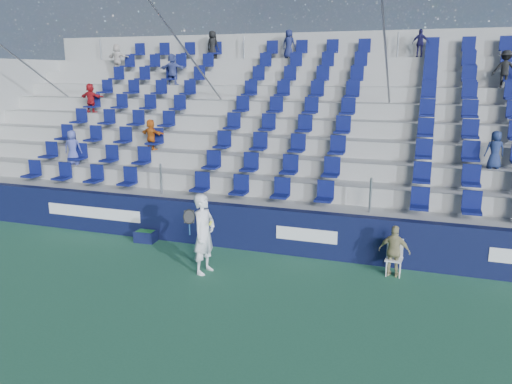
# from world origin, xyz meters

# --- Properties ---
(ground) EXTENTS (70.00, 70.00, 0.00)m
(ground) POSITION_xyz_m (0.00, 0.00, 0.00)
(ground) COLOR #2D6949
(ground) RESTS_ON ground
(sponsor_wall) EXTENTS (24.00, 0.32, 1.20)m
(sponsor_wall) POSITION_xyz_m (0.00, 3.15, 0.60)
(sponsor_wall) COLOR #0F1437
(sponsor_wall) RESTS_ON ground
(grandstand) EXTENTS (24.00, 8.17, 6.63)m
(grandstand) POSITION_xyz_m (-0.01, 8.24, 2.13)
(grandstand) COLOR #9A9A95
(grandstand) RESTS_ON ground
(tennis_player) EXTENTS (0.69, 0.77, 1.94)m
(tennis_player) POSITION_xyz_m (-0.58, 1.27, 0.97)
(tennis_player) COLOR white
(tennis_player) RESTS_ON ground
(line_judge_chair) EXTENTS (0.41, 0.42, 0.87)m
(line_judge_chair) POSITION_xyz_m (3.73, 2.64, 0.49)
(line_judge_chair) COLOR white
(line_judge_chair) RESTS_ON ground
(line_judge) EXTENTS (0.76, 0.38, 1.24)m
(line_judge) POSITION_xyz_m (3.73, 2.50, 0.62)
(line_judge) COLOR tan
(line_judge) RESTS_ON ground
(ball_bin) EXTENTS (0.60, 0.41, 0.33)m
(ball_bin) POSITION_xyz_m (-3.09, 2.75, 0.18)
(ball_bin) COLOR #10153C
(ball_bin) RESTS_ON ground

